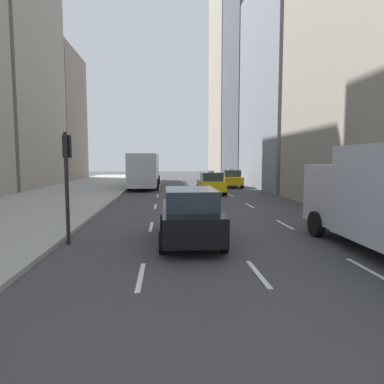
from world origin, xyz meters
TOP-DOWN VIEW (x-y plane):
  - sidewalk_left at (-7.00, 27.00)m, footprint 8.00×66.00m
  - lane_markings at (2.60, 23.00)m, footprint 5.72×56.00m
  - building_row_right at (12.00, 38.28)m, footprint 6.00×69.67m
  - taxi_lead at (4.00, 27.02)m, footprint 2.02×4.40m
  - taxi_second at (6.80, 33.51)m, footprint 2.02×4.40m
  - sedan_black_near at (1.20, 11.33)m, footprint 2.02×4.75m
  - city_bus at (-1.61, 34.28)m, footprint 2.80×11.61m
  - traffic_light_pole at (-2.75, 11.40)m, footprint 0.24×0.42m

SIDE VIEW (x-z plane):
  - lane_markings at x=2.60m, z-range 0.00..0.01m
  - sidewalk_left at x=-7.00m, z-range 0.00..0.15m
  - taxi_lead at x=4.00m, z-range -0.05..1.82m
  - taxi_second at x=6.80m, z-range -0.05..1.82m
  - sedan_black_near at x=1.20m, z-range 0.01..1.81m
  - city_bus at x=-1.61m, z-range 0.16..3.41m
  - traffic_light_pole at x=-2.75m, z-range 0.61..4.21m
  - building_row_right at x=12.00m, z-range -3.75..31.26m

